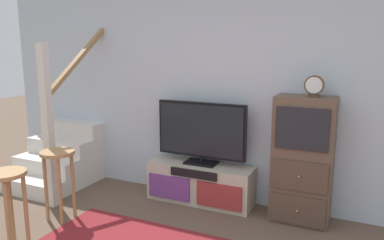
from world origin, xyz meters
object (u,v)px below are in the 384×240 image
at_px(television, 201,132).
at_px(bar_stool_near, 7,192).
at_px(side_cabinet, 303,160).
at_px(bar_stool_far, 58,169).
at_px(media_console, 200,183).
at_px(desk_clock, 314,86).

bearing_deg(television, bar_stool_near, -123.80).
height_order(side_cabinet, bar_stool_far, side_cabinet).
relative_size(bar_stool_near, bar_stool_far, 0.98).
height_order(media_console, bar_stool_near, bar_stool_near).
bearing_deg(desk_clock, media_console, 179.77).
bearing_deg(desk_clock, television, 178.61).
relative_size(side_cabinet, desk_clock, 6.21).
height_order(side_cabinet, bar_stool_near, side_cabinet).
height_order(television, desk_clock, desk_clock).
bearing_deg(television, side_cabinet, -0.70).
height_order(media_console, side_cabinet, side_cabinet).
bearing_deg(bar_stool_far, side_cabinet, 24.14).
bearing_deg(desk_clock, bar_stool_near, -144.65).
bearing_deg(side_cabinet, media_console, -179.47).
relative_size(television, desk_clock, 5.05).
bearing_deg(bar_stool_near, side_cabinet, 36.42).
distance_m(media_console, bar_stool_near, 1.99).
distance_m(desk_clock, bar_stool_far, 2.66).
xyz_separation_m(bar_stool_near, bar_stool_far, (-0.03, 0.63, 0.01)).
bearing_deg(media_console, television, 90.00).
bearing_deg(desk_clock, bar_stool_far, -156.81).
relative_size(television, bar_stool_near, 1.47).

